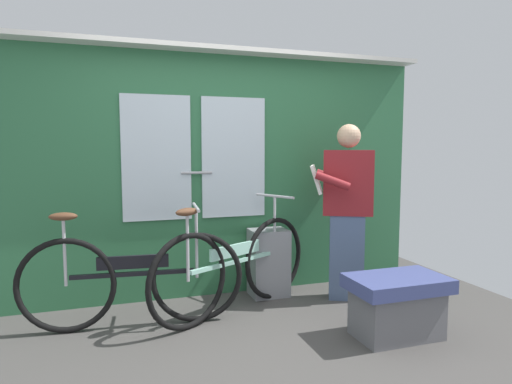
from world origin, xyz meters
TOP-DOWN VIEW (x-y plane):
  - ground_plane at (0.00, 0.00)m, footprint 5.00×3.85m
  - train_door_wall at (-0.01, 1.12)m, footprint 4.00×0.28m
  - bicycle_near_door at (-0.81, 0.52)m, footprint 1.68×0.44m
  - bicycle_leaning_behind at (0.02, 0.58)m, footprint 1.55×0.85m
  - passenger_reading_newspaper at (1.07, 0.60)m, footprint 0.61×0.55m
  - trash_bin_by_wall at (0.44, 0.91)m, footprint 0.34×0.28m
  - bench_seat_corner at (1.00, -0.26)m, footprint 0.70×0.44m

SIDE VIEW (x-z plane):
  - ground_plane at x=0.00m, z-range -0.04..0.00m
  - bench_seat_corner at x=1.00m, z-range 0.02..0.47m
  - trash_bin_by_wall at x=0.44m, z-range 0.00..0.62m
  - bicycle_near_door at x=-0.81m, z-range -0.08..0.85m
  - bicycle_leaning_behind at x=0.02m, z-range -0.08..0.87m
  - passenger_reading_newspaper at x=1.07m, z-range 0.04..1.63m
  - train_door_wall at x=-0.01m, z-range 0.05..2.31m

